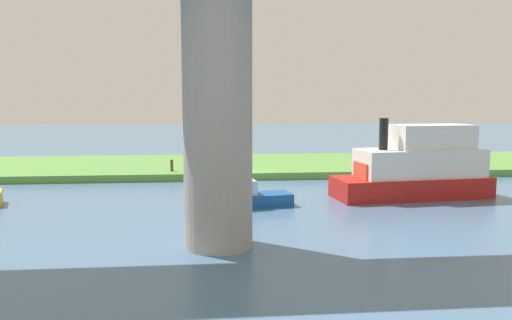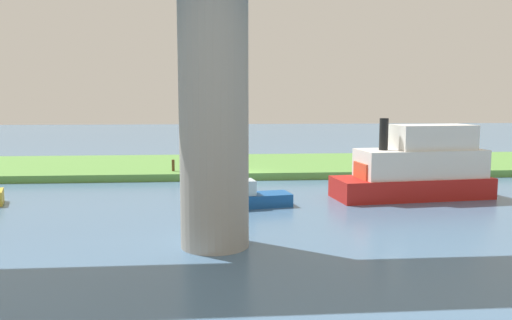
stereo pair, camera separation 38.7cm
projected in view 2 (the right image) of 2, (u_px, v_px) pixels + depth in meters
The scene contains 7 objects.
ground_plane at pixel (238, 181), 33.50m from camera, with size 160.00×160.00×0.00m, color #4C7093.
grassy_bank at pixel (235, 166), 39.41m from camera, with size 80.00×12.00×0.50m, color #5B9342.
bridge_pylon at pixel (214, 116), 17.98m from camera, with size 2.51×2.51×9.62m, color #9E998E.
person_on_bank at pixel (236, 161), 34.58m from camera, with size 0.50×0.50×1.39m.
mooring_post at pixel (173, 165), 34.49m from camera, with size 0.20×0.20×0.80m, color brown.
skiff_small at pixel (417, 168), 27.61m from camera, with size 8.91×3.83×4.42m.
pontoon_yellow at pixel (247, 197), 25.32m from camera, with size 4.35×2.21×1.38m.
Camera 2 is at (1.49, 33.08, 5.39)m, focal length 35.04 mm.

